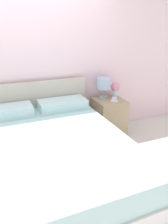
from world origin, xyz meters
TOP-DOWN VIEW (x-y plane):
  - ground_plane at (0.00, 0.00)m, footprint 12.00×12.00m
  - wall_back at (0.00, 0.07)m, footprint 8.00×0.06m
  - bed at (0.00, -1.03)m, footprint 1.70×2.19m
  - nightstand at (1.20, -0.25)m, footprint 0.47×0.49m
  - table_lamp at (1.13, -0.15)m, footprint 0.23×0.23m
  - flower_vase at (1.35, -0.17)m, footprint 0.15×0.15m
  - teacup at (1.24, -0.33)m, footprint 0.13×0.13m

SIDE VIEW (x-z plane):
  - ground_plane at x=0.00m, z-range 0.00..0.00m
  - bed at x=0.00m, z-range -0.18..0.79m
  - nightstand at x=1.20m, z-range 0.00..0.61m
  - teacup at x=1.24m, z-range 0.61..0.67m
  - flower_vase at x=1.35m, z-range 0.64..0.90m
  - table_lamp at x=1.13m, z-range 0.68..1.03m
  - wall_back at x=0.00m, z-range 0.00..2.60m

